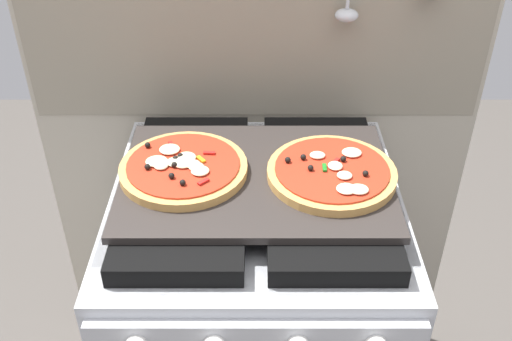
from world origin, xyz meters
name	(u,v)px	position (x,y,z in m)	size (l,w,h in m)	color
kitchen_backsplash	(257,140)	(0.00, 0.33, 0.79)	(1.10, 0.08, 1.55)	#B2A893
stove	(256,329)	(0.00, 0.00, 0.45)	(0.60, 0.64, 0.90)	#B7BABF
baking_tray	(256,178)	(0.00, 0.00, 0.91)	(0.54, 0.38, 0.02)	#2D2826
pizza_left	(183,167)	(-0.15, 0.01, 0.93)	(0.26, 0.26, 0.03)	tan
pizza_right	(332,173)	(0.15, -0.01, 0.93)	(0.26, 0.26, 0.03)	tan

